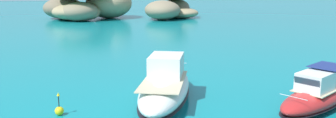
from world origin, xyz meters
The scene contains 5 objects.
islet_large centered at (-4.29, 77.75, 3.15)m, with size 24.84×19.07×7.47m.
islet_small centered at (15.77, 74.96, 2.48)m, with size 15.67×17.82×6.06m.
motorboat_white centered at (-0.45, 12.36, 1.07)m, with size 7.06×11.35×3.21m.
motorboat_red centered at (8.90, 8.44, 0.85)m, with size 8.68×6.42×2.67m.
channel_buoy centered at (-7.60, 11.16, 0.34)m, with size 0.56×0.56×1.48m.
Camera 1 is at (-5.90, -10.67, 7.97)m, focal length 37.32 mm.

